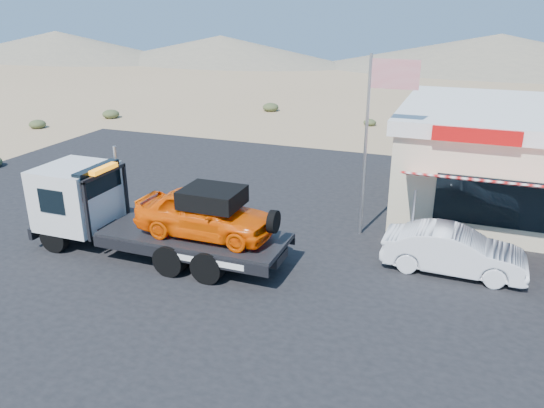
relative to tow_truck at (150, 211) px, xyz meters
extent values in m
plane|color=#A0815B|center=(1.07, -0.62, -1.46)|extent=(120.00, 120.00, 0.00)
cube|color=black|center=(3.07, 2.38, -1.45)|extent=(32.00, 24.00, 0.02)
cylinder|color=black|center=(-3.02, -0.94, -0.97)|extent=(0.94, 0.28, 0.94)
cylinder|color=black|center=(-3.02, 0.94, -0.97)|extent=(0.94, 0.28, 0.94)
cylinder|color=black|center=(1.22, -0.94, -0.97)|extent=(0.94, 0.52, 0.94)
cylinder|color=black|center=(1.22, 0.94, -0.97)|extent=(0.94, 0.52, 0.94)
cylinder|color=black|center=(2.44, -0.94, -0.97)|extent=(0.94, 0.52, 0.94)
cylinder|color=black|center=(2.44, 0.94, -0.97)|extent=(0.94, 0.52, 0.94)
cube|color=black|center=(0.46, 0.00, -0.83)|extent=(7.72, 0.94, 0.28)
cube|color=silver|center=(-2.74, 0.00, 0.16)|extent=(2.07, 2.21, 1.98)
cube|color=black|center=(-1.84, 0.00, 0.82)|extent=(0.33, 1.88, 0.85)
cube|color=black|center=(-1.56, 0.00, 0.11)|extent=(0.09, 2.07, 1.88)
cube|color=orange|center=(-1.56, 0.00, 1.20)|extent=(0.24, 1.13, 0.14)
cube|color=black|center=(1.50, 0.00, -0.57)|extent=(5.65, 2.16, 0.14)
imported|color=#FF5803|center=(1.88, 0.00, 0.21)|extent=(4.14, 1.67, 1.41)
cube|color=black|center=(2.16, 0.00, 0.75)|extent=(1.69, 1.41, 0.52)
imported|color=silver|center=(8.87, 2.10, -0.77)|extent=(4.07, 1.48, 1.33)
cube|color=beige|center=(11.57, 8.38, 0.26)|extent=(10.00, 8.00, 3.40)
cube|color=red|center=(9.07, 4.12, 2.21)|extent=(2.60, 0.12, 0.45)
cylinder|color=#99999E|center=(7.57, 2.68, -0.34)|extent=(0.08, 0.08, 2.20)
cylinder|color=#99999E|center=(5.77, 3.88, 1.56)|extent=(0.10, 0.10, 6.00)
cube|color=#B20C14|center=(6.52, 3.88, 3.96)|extent=(1.50, 0.02, 0.90)
ellipsoid|color=#354223|center=(-16.96, 13.12, -1.18)|extent=(1.04, 1.04, 0.56)
ellipsoid|color=#354223|center=(-14.56, 17.45, -1.15)|extent=(1.14, 1.14, 0.62)
ellipsoid|color=#354223|center=(-5.08, 23.75, -1.14)|extent=(1.18, 1.18, 0.64)
ellipsoid|color=#354223|center=(2.74, 21.39, -1.24)|extent=(0.82, 0.82, 0.44)
cone|color=#726B59|center=(-23.93, 54.38, 0.29)|extent=(36.00, 36.00, 3.50)
cone|color=#726B59|center=(11.07, 57.38, 0.64)|extent=(44.00, 44.00, 4.20)
cone|color=#726B59|center=(-48.93, 51.38, 0.44)|extent=(40.00, 40.00, 3.80)
camera|label=1|loc=(8.84, -12.82, 5.95)|focal=35.00mm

